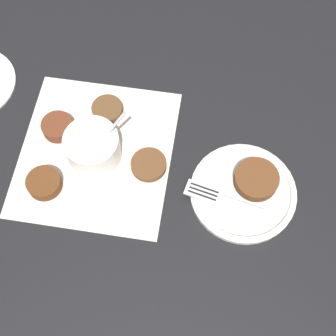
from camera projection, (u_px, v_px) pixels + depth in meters
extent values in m
plane|color=black|center=(99.00, 150.00, 0.84)|extent=(4.00, 4.00, 0.00)
cube|color=silver|center=(96.00, 152.00, 0.83)|extent=(0.33, 0.31, 0.00)
cylinder|color=white|center=(93.00, 147.00, 0.80)|extent=(0.09, 0.09, 0.06)
cylinder|color=#C65123|center=(94.00, 150.00, 0.81)|extent=(0.08, 0.08, 0.03)
cone|color=white|center=(92.00, 119.00, 0.80)|extent=(0.02, 0.02, 0.02)
cylinder|color=silver|center=(109.00, 133.00, 0.78)|extent=(0.03, 0.07, 0.09)
cylinder|color=brown|center=(58.00, 127.00, 0.84)|extent=(0.06, 0.06, 0.02)
cylinder|color=brown|center=(149.00, 165.00, 0.81)|extent=(0.06, 0.06, 0.01)
cylinder|color=#5B3319|center=(44.00, 183.00, 0.79)|extent=(0.06, 0.06, 0.02)
cylinder|color=brown|center=(107.00, 110.00, 0.86)|extent=(0.06, 0.06, 0.02)
cylinder|color=white|center=(243.00, 192.00, 0.80)|extent=(0.18, 0.18, 0.01)
torus|color=white|center=(244.00, 191.00, 0.79)|extent=(0.17, 0.17, 0.01)
cylinder|color=brown|center=(256.00, 179.00, 0.78)|extent=(0.07, 0.07, 0.02)
cube|color=silver|center=(250.00, 208.00, 0.77)|extent=(0.05, 0.10, 0.00)
cube|color=silver|center=(203.00, 192.00, 0.78)|extent=(0.05, 0.07, 0.00)
cube|color=black|center=(205.00, 188.00, 0.78)|extent=(0.02, 0.05, 0.00)
cube|color=black|center=(203.00, 192.00, 0.78)|extent=(0.02, 0.05, 0.00)
cube|color=black|center=(202.00, 195.00, 0.78)|extent=(0.02, 0.05, 0.00)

